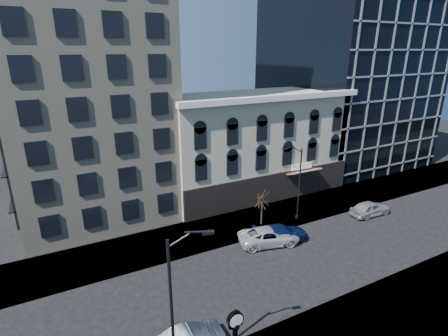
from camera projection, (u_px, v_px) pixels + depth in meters
ground at (225, 286)px, 26.57m from camera, size 160.00×160.00×0.00m
sidewalk_far at (186, 238)px, 33.25m from camera, size 160.00×6.00×0.12m
cream_tower at (77, 25)px, 33.45m from camera, size 15.90×15.40×42.50m
victorian_row at (251, 144)px, 43.20m from camera, size 22.60×11.19×12.50m
glass_office at (346, 70)px, 53.57m from camera, size 20.00×20.15×28.00m
street_lamp_near at (184, 271)px, 16.67m from camera, size 2.34×0.87×9.24m
street_lamp_far at (296, 164)px, 34.77m from camera, size 2.09×0.59×8.13m
bare_tree_far at (262, 197)px, 34.84m from camera, size 2.34×2.34×4.02m
car_far_a at (269, 236)px, 32.13m from camera, size 6.14×3.92×1.58m
car_far_b at (281, 233)px, 32.71m from camera, size 5.55×3.34×1.51m
car_far_c at (370, 208)px, 37.69m from camera, size 4.74×2.04×1.59m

